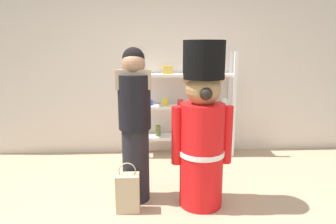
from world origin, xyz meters
name	(u,v)px	position (x,y,z in m)	size (l,w,h in m)	color
back_wall	(166,70)	(0.00, 2.20, 1.30)	(6.40, 0.12, 2.60)	silver
merchandise_shelf	(188,104)	(0.32, 1.98, 0.80)	(1.41, 0.35, 1.59)	white
teddy_bear_guard	(202,130)	(0.28, 0.45, 0.83)	(0.63, 0.47, 1.72)	red
person_shopper	(135,122)	(-0.41, 0.60, 0.88)	(0.36, 0.34, 1.65)	black
shopping_bag	(128,192)	(-0.48, 0.35, 0.21)	(0.24, 0.16, 0.53)	#C1AD89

